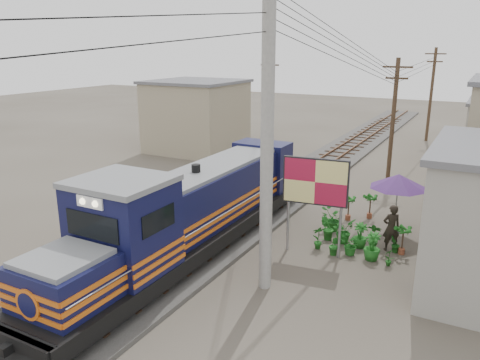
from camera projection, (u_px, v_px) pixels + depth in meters
The scene contains 14 objects.
ground at pixel (186, 258), 17.38m from camera, with size 120.00×120.00×0.00m, color #473F35.
ballast at pixel (289, 187), 25.82m from camera, with size 3.60×70.00×0.16m, color #595651.
track at pixel (289, 184), 25.77m from camera, with size 1.15×70.00×0.12m.
locomotive at pixel (189, 214), 17.18m from camera, with size 2.76×14.99×3.72m.
utility_pole_main at pixel (267, 136), 13.98m from camera, with size 0.40×0.40×10.00m.
wooden_pole_mid at pixel (393, 119), 26.16m from camera, with size 1.60×0.24×7.00m.
wooden_pole_far at pixel (431, 93), 37.79m from camera, with size 1.60×0.24×7.50m.
wooden_pole_left at pixel (269, 102), 33.87m from camera, with size 1.60×0.24×7.00m.
power_lines at pixel (279, 47), 22.54m from camera, with size 9.65×19.00×3.30m.
shophouse_left at pixel (197, 116), 34.76m from camera, with size 6.30×6.30×5.20m.
billboard at pixel (315, 184), 17.03m from camera, with size 2.41×0.41×3.73m.
market_umbrella at pixel (398, 181), 19.10m from camera, with size 2.80×2.80×2.58m.
vendor at pixel (391, 228), 17.85m from camera, with size 0.67×0.44×1.84m, color black.
plant_nursery at pixel (347, 233), 18.44m from camera, with size 3.61×3.11×1.08m.
Camera 1 is at (9.34, -13.03, 7.61)m, focal length 35.00 mm.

